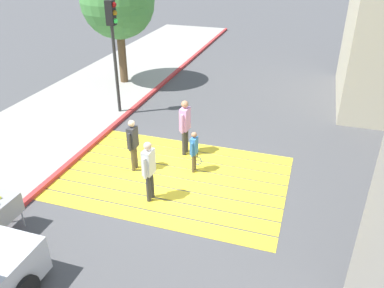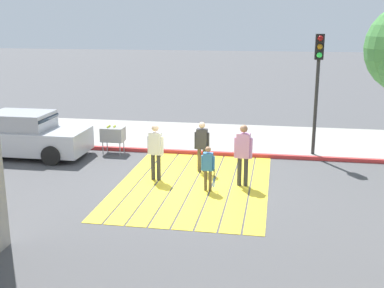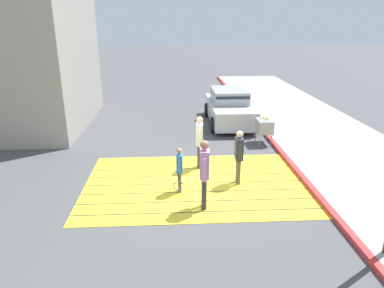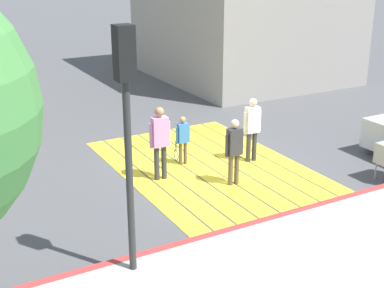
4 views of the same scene
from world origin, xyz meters
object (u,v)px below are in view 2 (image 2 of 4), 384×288
at_px(tennis_ball_cart, 113,134).
at_px(pedestrian_adult_side, 202,143).
at_px(traffic_light_corner, 318,70).
at_px(pedestrian_adult_lead, 156,148).
at_px(pedestrian_child_with_racket, 208,166).
at_px(pedestrian_adult_trailing, 243,151).
at_px(car_parked_near_curb, 25,136).

xyz_separation_m(tennis_ball_cart, pedestrian_adult_side, (1.64, 3.49, 0.24)).
bearing_deg(pedestrian_adult_side, tennis_ball_cart, -115.23).
xyz_separation_m(traffic_light_corner, tennis_ball_cart, (0.68, -7.07, -2.34)).
relative_size(pedestrian_adult_lead, pedestrian_adult_side, 1.06).
bearing_deg(traffic_light_corner, pedestrian_child_with_racket, -37.78).
height_order(traffic_light_corner, pedestrian_child_with_racket, traffic_light_corner).
bearing_deg(pedestrian_child_with_racket, pedestrian_adult_trailing, 122.73).
bearing_deg(car_parked_near_curb, pedestrian_adult_side, 83.36).
bearing_deg(tennis_ball_cart, car_parked_near_curb, -72.78).
relative_size(car_parked_near_curb, pedestrian_adult_side, 2.66).
bearing_deg(traffic_light_corner, pedestrian_adult_side, -57.02).
height_order(pedestrian_adult_lead, pedestrian_adult_side, pedestrian_adult_lead).
relative_size(pedestrian_adult_lead, pedestrian_adult_trailing, 0.94).
height_order(car_parked_near_curb, pedestrian_adult_trailing, pedestrian_adult_trailing).
xyz_separation_m(pedestrian_adult_trailing, pedestrian_adult_side, (-1.12, -1.37, -0.12)).
distance_m(pedestrian_adult_side, pedestrian_child_with_racket, 1.79).
xyz_separation_m(pedestrian_adult_lead, pedestrian_adult_trailing, (0.08, 2.61, 0.06)).
bearing_deg(pedestrian_adult_trailing, tennis_ball_cart, -119.64).
bearing_deg(pedestrian_adult_side, car_parked_near_curb, -96.64).
relative_size(pedestrian_adult_trailing, pedestrian_adult_side, 1.12).
xyz_separation_m(pedestrian_adult_side, pedestrian_child_with_racket, (1.72, 0.45, -0.21)).
bearing_deg(tennis_ball_cart, pedestrian_adult_side, 64.77).
distance_m(car_parked_near_curb, pedestrian_adult_side, 6.44).
relative_size(pedestrian_adult_lead, pedestrian_child_with_racket, 1.32).
height_order(pedestrian_adult_side, pedestrian_child_with_racket, pedestrian_adult_side).
relative_size(traffic_light_corner, pedestrian_adult_trailing, 2.33).
bearing_deg(traffic_light_corner, tennis_ball_cart, -84.52).
bearing_deg(pedestrian_adult_side, traffic_light_corner, 122.98).
bearing_deg(pedestrian_adult_trailing, pedestrian_adult_side, -129.29).
bearing_deg(car_parked_near_curb, traffic_light_corner, 99.00).
bearing_deg(tennis_ball_cart, pedestrian_adult_trailing, 60.36).
distance_m(car_parked_near_curb, pedestrian_child_with_racket, 7.27).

